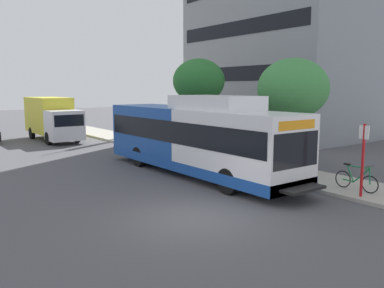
{
  "coord_description": "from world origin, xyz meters",
  "views": [
    {
      "loc": [
        -7.21,
        -9.5,
        3.97
      ],
      "look_at": [
        2.89,
        3.99,
        1.6
      ],
      "focal_mm": 37.33,
      "sensor_mm": 36.0,
      "label": 1
    }
  ],
  "objects_px": {
    "street_tree_near_stop": "(293,89)",
    "bus_stop_sign_pole": "(363,155)",
    "transit_bus": "(196,138)",
    "street_tree_mid_block": "(199,81)",
    "box_truck_background": "(52,118)",
    "bicycle_parked": "(356,179)"
  },
  "relations": [
    {
      "from": "street_tree_near_stop",
      "to": "bus_stop_sign_pole",
      "type": "bearing_deg",
      "value": -114.46
    },
    {
      "from": "transit_bus",
      "to": "street_tree_near_stop",
      "type": "height_order",
      "value": "street_tree_near_stop"
    },
    {
      "from": "street_tree_near_stop",
      "to": "street_tree_mid_block",
      "type": "bearing_deg",
      "value": 90.05
    },
    {
      "from": "transit_bus",
      "to": "box_truck_background",
      "type": "bearing_deg",
      "value": 94.84
    },
    {
      "from": "bus_stop_sign_pole",
      "to": "bicycle_parked",
      "type": "height_order",
      "value": "bus_stop_sign_pole"
    },
    {
      "from": "box_truck_background",
      "to": "bicycle_parked",
      "type": "bearing_deg",
      "value": -79.61
    },
    {
      "from": "bus_stop_sign_pole",
      "to": "box_truck_background",
      "type": "xyz_separation_m",
      "value": [
        -3.46,
        23.11,
        0.09
      ]
    },
    {
      "from": "bus_stop_sign_pole",
      "to": "bicycle_parked",
      "type": "relative_size",
      "value": 1.48
    },
    {
      "from": "transit_bus",
      "to": "bus_stop_sign_pole",
      "type": "relative_size",
      "value": 4.71
    },
    {
      "from": "street_tree_near_stop",
      "to": "box_truck_background",
      "type": "relative_size",
      "value": 0.75
    },
    {
      "from": "street_tree_near_stop",
      "to": "bicycle_parked",
      "type": "bearing_deg",
      "value": -110.05
    },
    {
      "from": "street_tree_mid_block",
      "to": "box_truck_background",
      "type": "distance_m",
      "value": 12.46
    },
    {
      "from": "bicycle_parked",
      "to": "street_tree_near_stop",
      "type": "bearing_deg",
      "value": 69.95
    },
    {
      "from": "transit_bus",
      "to": "box_truck_background",
      "type": "xyz_separation_m",
      "value": [
        -1.37,
        16.15,
        0.04
      ]
    },
    {
      "from": "box_truck_background",
      "to": "transit_bus",
      "type": "bearing_deg",
      "value": -85.16
    },
    {
      "from": "bus_stop_sign_pole",
      "to": "street_tree_mid_block",
      "type": "relative_size",
      "value": 0.46
    },
    {
      "from": "street_tree_near_stop",
      "to": "box_truck_background",
      "type": "height_order",
      "value": "street_tree_near_stop"
    },
    {
      "from": "street_tree_near_stop",
      "to": "box_truck_background",
      "type": "distance_m",
      "value": 19.09
    },
    {
      "from": "bus_stop_sign_pole",
      "to": "street_tree_near_stop",
      "type": "relative_size",
      "value": 0.5
    },
    {
      "from": "bus_stop_sign_pole",
      "to": "street_tree_near_stop",
      "type": "distance_m",
      "value": 5.99
    },
    {
      "from": "transit_bus",
      "to": "box_truck_background",
      "type": "relative_size",
      "value": 1.75
    },
    {
      "from": "bicycle_parked",
      "to": "transit_bus",
      "type": "bearing_deg",
      "value": 113.46
    }
  ]
}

